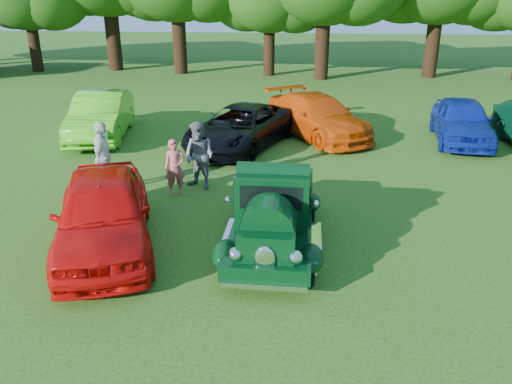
# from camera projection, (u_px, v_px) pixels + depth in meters

# --- Properties ---
(ground) EXTENTS (120.00, 120.00, 0.00)m
(ground) POSITION_uv_depth(u_px,v_px,m) (247.00, 254.00, 10.43)
(ground) COLOR #274810
(ground) RESTS_ON ground
(hero_pickup) EXTENTS (2.09, 4.48, 1.75)m
(hero_pickup) POSITION_uv_depth(u_px,v_px,m) (274.00, 212.00, 10.56)
(hero_pickup) COLOR black
(hero_pickup) RESTS_ON ground
(red_convertible) EXTENTS (3.41, 5.11, 1.62)m
(red_convertible) POSITION_uv_depth(u_px,v_px,m) (103.00, 212.00, 10.43)
(red_convertible) COLOR red
(red_convertible) RESTS_ON ground
(back_car_lime) EXTENTS (2.70, 5.25, 1.65)m
(back_car_lime) POSITION_uv_depth(u_px,v_px,m) (101.00, 116.00, 18.46)
(back_car_lime) COLOR #44B017
(back_car_lime) RESTS_ON ground
(back_car_black) EXTENTS (3.92, 5.64, 1.43)m
(back_car_black) POSITION_uv_depth(u_px,v_px,m) (241.00, 127.00, 17.35)
(back_car_black) COLOR black
(back_car_black) RESTS_ON ground
(back_car_orange) EXTENTS (4.62, 5.58, 1.52)m
(back_car_orange) POSITION_uv_depth(u_px,v_px,m) (317.00, 116.00, 18.65)
(back_car_orange) COLOR #CE4307
(back_car_orange) RESTS_ON ground
(back_car_blue) EXTENTS (2.28, 4.72, 1.55)m
(back_car_blue) POSITION_uv_depth(u_px,v_px,m) (462.00, 121.00, 17.95)
(back_car_blue) COLOR navy
(back_car_blue) RESTS_ON ground
(spectator_pink) EXTENTS (0.65, 0.55, 1.53)m
(spectator_pink) POSITION_uv_depth(u_px,v_px,m) (175.00, 168.00, 13.20)
(spectator_pink) COLOR #BC4D54
(spectator_pink) RESTS_ON ground
(spectator_grey) EXTENTS (1.13, 1.04, 1.87)m
(spectator_grey) POSITION_uv_depth(u_px,v_px,m) (199.00, 156.00, 13.58)
(spectator_grey) COLOR slate
(spectator_grey) RESTS_ON ground
(spectator_white) EXTENTS (0.67, 1.21, 1.96)m
(spectator_white) POSITION_uv_depth(u_px,v_px,m) (103.00, 158.00, 13.26)
(spectator_white) COLOR beige
(spectator_white) RESTS_ON ground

